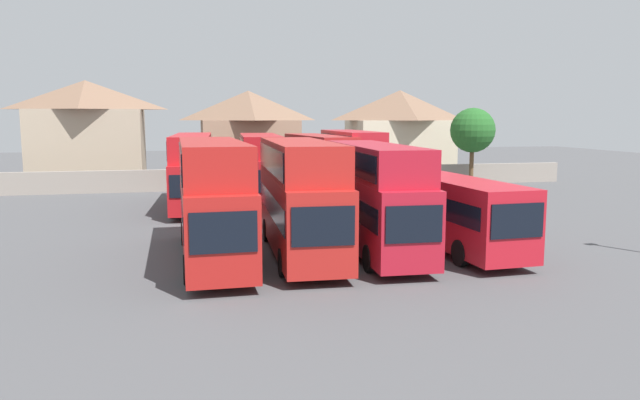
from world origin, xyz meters
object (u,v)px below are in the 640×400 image
(bus_7, at_px, (320,166))
(house_terrace_centre, at_px, (249,136))
(bus_4, at_px, (448,207))
(bus_5, at_px, (193,167))
(bus_1, at_px, (212,194))
(bus_3, at_px, (375,192))
(house_terrace_left, at_px, (87,132))
(bus_8, at_px, (352,163))
(tree_left_of_lot, at_px, (473,131))
(house_terrace_right, at_px, (399,133))
(bus_2, at_px, (300,192))
(bus_6, at_px, (260,166))

(bus_7, xyz_separation_m, house_terrace_centre, (-3.21, 16.47, 1.63))
(bus_4, bearing_deg, bus_5, -145.85)
(bus_1, xyz_separation_m, bus_4, (10.82, 0.17, -0.96))
(bus_3, height_order, house_terrace_left, house_terrace_left)
(bus_8, bearing_deg, bus_1, -32.79)
(bus_8, xyz_separation_m, tree_left_of_lot, (13.11, 7.65, 2.05))
(bus_5, bearing_deg, bus_3, 29.69)
(bus_8, distance_m, tree_left_of_lot, 15.32)
(bus_7, relative_size, house_terrace_right, 1.05)
(bus_5, height_order, bus_8, bus_8)
(house_terrace_left, bearing_deg, bus_5, -61.66)
(bus_2, distance_m, bus_3, 3.36)
(bus_6, bearing_deg, bus_5, -84.72)
(bus_3, distance_m, bus_4, 3.79)
(bus_3, relative_size, bus_6, 0.99)
(house_terrace_right, bearing_deg, house_terrace_centre, -177.83)
(bus_7, bearing_deg, house_terrace_right, 139.89)
(bus_4, distance_m, tree_left_of_lot, 26.65)
(bus_8, bearing_deg, house_terrace_left, -128.26)
(bus_6, height_order, tree_left_of_lot, tree_left_of_lot)
(bus_4, relative_size, house_terrace_left, 1.11)
(house_terrace_centre, bearing_deg, bus_1, -98.62)
(bus_8, height_order, house_terrace_right, house_terrace_right)
(bus_1, bearing_deg, house_terrace_right, 147.14)
(bus_6, xyz_separation_m, house_terrace_left, (-13.57, 16.62, 2.01))
(bus_6, bearing_deg, bus_1, -10.33)
(house_terrace_right, bearing_deg, bus_7, -125.19)
(bus_5, bearing_deg, bus_2, 19.26)
(bus_2, relative_size, house_terrace_left, 1.10)
(bus_2, height_order, bus_4, bus_2)
(bus_5, xyz_separation_m, bus_6, (4.54, 0.12, -0.02))
(bus_6, xyz_separation_m, bus_7, (4.09, -0.38, -0.03))
(bus_2, relative_size, house_terrace_right, 1.10)
(house_terrace_centre, bearing_deg, bus_2, -91.83)
(bus_6, height_order, house_terrace_centre, house_terrace_centre)
(bus_3, bearing_deg, bus_5, -151.06)
(bus_5, bearing_deg, tree_left_of_lot, 111.33)
(bus_1, height_order, bus_3, bus_1)
(bus_1, distance_m, house_terrace_left, 33.60)
(bus_3, height_order, house_terrace_centre, house_terrace_centre)
(bus_2, bearing_deg, bus_1, -85.90)
(bus_1, bearing_deg, bus_4, 89.91)
(bus_8, relative_size, tree_left_of_lot, 1.49)
(bus_5, relative_size, tree_left_of_lot, 1.76)
(bus_2, distance_m, bus_8, 16.97)
(bus_2, height_order, bus_5, bus_2)
(bus_6, relative_size, bus_8, 1.04)
(tree_left_of_lot, bearing_deg, bus_1, -135.28)
(bus_7, xyz_separation_m, bus_8, (2.48, 0.59, 0.14))
(bus_8, height_order, house_terrace_left, house_terrace_left)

